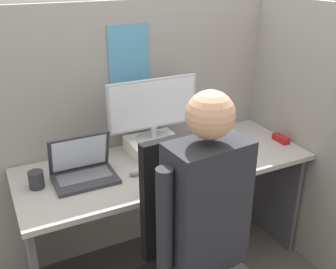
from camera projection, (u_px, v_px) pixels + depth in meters
The scene contains 12 objects.
cubicle_panel_back at pixel (142, 131), 2.55m from camera, with size 2.20×0.05×1.63m.
cubicle_panel_right at pixel (290, 130), 2.56m from camera, with size 0.04×1.27×1.63m.
desk at pixel (166, 187), 2.36m from camera, with size 1.70×0.65×0.76m.
paper_box at pixel (154, 145), 2.39m from camera, with size 0.31×0.26×0.09m.
monitor at pixel (153, 108), 2.29m from camera, with size 0.55×0.21×0.37m.
laptop at pixel (83, 171), 2.09m from camera, with size 0.33×0.23×0.24m.
mouse at pixel (135, 172), 2.13m from camera, with size 0.07×0.04×0.04m.
stapler at pixel (281, 139), 2.53m from camera, with size 0.05×0.12×0.04m.
carrot_toy at pixel (158, 174), 2.11m from camera, with size 0.04×0.13×0.04m.
office_chair at pixel (193, 250), 1.89m from camera, with size 0.53×0.57×1.10m.
person at pixel (211, 228), 1.65m from camera, with size 0.48×0.46×1.39m.
pen_cup at pixel (36, 180), 2.01m from camera, with size 0.08×0.08×0.09m.
Camera 1 is at (-0.89, -1.50, 1.82)m, focal length 42.00 mm.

